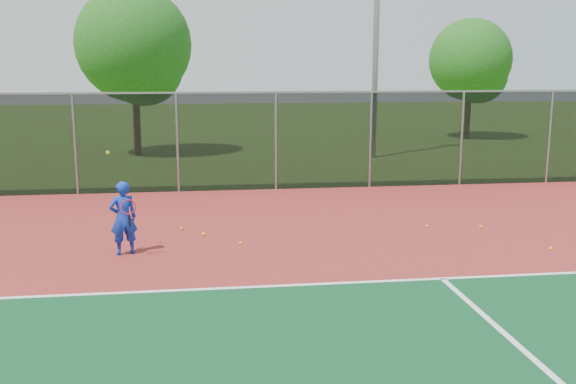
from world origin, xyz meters
The scene contains 13 objects.
ground centered at (0.00, 0.00, 0.00)m, with size 120.00×120.00×0.00m, color #37601B.
court_apron centered at (0.00, 2.00, 0.01)m, with size 30.00×20.00×0.02m, color maroon.
fence_back centered at (0.00, 12.00, 1.56)m, with size 30.00×0.06×3.03m.
tennis_player centered at (-3.86, 5.38, 0.78)m, with size 0.64×0.68×2.12m.
practice_ball_0 centered at (4.93, 4.49, 0.06)m, with size 0.07×0.07×0.07m, color yellow.
practice_ball_2 centered at (-2.27, 6.62, 0.06)m, with size 0.07×0.07×0.07m, color yellow.
practice_ball_3 centered at (-1.48, 5.74, 0.06)m, with size 0.07×0.07×0.07m, color yellow.
practice_ball_4 centered at (4.27, 6.46, 0.06)m, with size 0.07×0.07×0.07m, color yellow.
practice_ball_6 centered at (3.02, 6.67, 0.06)m, with size 0.07×0.07×0.07m, color yellow.
practice_ball_7 centered at (-2.77, 7.21, 0.06)m, with size 0.07×0.07×0.07m, color yellow.
floodlight_n centered at (4.90, 18.66, 6.40)m, with size 0.90×0.40×11.26m.
tree_back_left centered at (-4.94, 20.64, 4.49)m, with size 4.87×4.87×7.15m.
tree_back_mid centered at (11.86, 25.04, 3.94)m, with size 4.27×4.27×6.27m.
Camera 1 is at (-2.21, -7.58, 3.79)m, focal length 40.00 mm.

